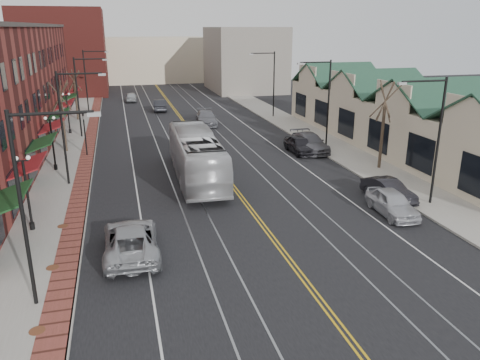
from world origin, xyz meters
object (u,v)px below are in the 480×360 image
parked_car_d (300,145)px  parked_car_a (392,203)px  parked_suv (131,240)px  parked_car_b (388,190)px  transit_bus (196,156)px  parked_car_c (310,143)px

parked_car_d → parked_car_a: bearing=-90.7°
parked_suv → parked_car_b: parked_suv is taller
transit_bus → parked_car_a: transit_bus is taller
transit_bus → parked_car_a: (10.36, -10.11, -1.03)m
parked_car_d → parked_car_c: bearing=17.0°
parked_suv → parked_car_a: 15.72m
parked_car_b → parked_car_c: size_ratio=0.76×
transit_bus → parked_suv: bearing=67.4°
parked_suv → parked_car_b: (16.80, 3.73, -0.10)m
parked_suv → parked_car_c: size_ratio=1.03×
transit_bus → parked_suv: 12.76m
parked_car_a → parked_car_d: size_ratio=0.98×
transit_bus → parked_car_c: bearing=-152.3°
parked_car_c → parked_car_b: bearing=-89.6°
parked_car_a → parked_car_b: 2.55m
parked_suv → parked_car_b: 17.21m
parked_car_c → parked_car_d: 1.17m
transit_bus → parked_car_a: size_ratio=2.87×
transit_bus → parked_suv: (-5.29, -11.57, -0.99)m
parked_car_a → parked_car_b: size_ratio=1.05×
parked_car_a → parked_car_d: parked_car_d is taller
parked_car_a → parked_suv: bearing=-171.1°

